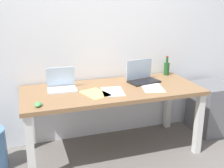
# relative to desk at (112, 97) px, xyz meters

# --- Properties ---
(ground_plane) EXTENTS (8.00, 8.00, 0.00)m
(ground_plane) POSITION_rel_desk_xyz_m (0.00, 0.00, -0.63)
(ground_plane) COLOR slate
(back_wall) EXTENTS (5.20, 0.08, 2.60)m
(back_wall) POSITION_rel_desk_xyz_m (0.00, 0.45, 0.67)
(back_wall) COLOR white
(back_wall) RESTS_ON ground
(desk) EXTENTS (1.84, 0.78, 0.72)m
(desk) POSITION_rel_desk_xyz_m (0.00, 0.00, 0.00)
(desk) COLOR olive
(desk) RESTS_ON ground
(laptop_left) EXTENTS (0.30, 0.23, 0.22)m
(laptop_left) POSITION_rel_desk_xyz_m (-0.50, 0.13, 0.14)
(laptop_left) COLOR silver
(laptop_left) RESTS_ON desk
(laptop_right) EXTENTS (0.37, 0.27, 0.24)m
(laptop_right) POSITION_rel_desk_xyz_m (0.40, 0.14, 0.14)
(laptop_right) COLOR black
(laptop_right) RESTS_ON desk
(beer_bottle) EXTENTS (0.07, 0.07, 0.23)m
(beer_bottle) POSITION_rel_desk_xyz_m (0.80, 0.30, 0.17)
(beer_bottle) COLOR #1E5123
(beer_bottle) RESTS_ON desk
(computer_mouse) EXTENTS (0.08, 0.11, 0.03)m
(computer_mouse) POSITION_rel_desk_xyz_m (-0.76, -0.26, 0.10)
(computer_mouse) COLOR #4C9E56
(computer_mouse) RESTS_ON desk
(paper_yellow_folder) EXTENTS (0.30, 0.35, 0.00)m
(paper_yellow_folder) POSITION_rel_desk_xyz_m (-0.20, -0.10, 0.09)
(paper_yellow_folder) COLOR #F4E06B
(paper_yellow_folder) RESTS_ON desk
(paper_sheet_front_right) EXTENTS (0.27, 0.33, 0.00)m
(paper_sheet_front_right) POSITION_rel_desk_xyz_m (0.41, -0.12, 0.09)
(paper_sheet_front_right) COLOR white
(paper_sheet_front_right) RESTS_ON desk
(paper_sheet_center) EXTENTS (0.26, 0.33, 0.00)m
(paper_sheet_center) POSITION_rel_desk_xyz_m (-0.02, -0.09, 0.09)
(paper_sheet_center) COLOR white
(paper_sheet_center) RESTS_ON desk
(filing_cabinet) EXTENTS (0.40, 0.48, 0.61)m
(filing_cabinet) POSITION_rel_desk_xyz_m (1.32, 0.08, -0.33)
(filing_cabinet) COLOR slate
(filing_cabinet) RESTS_ON ground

